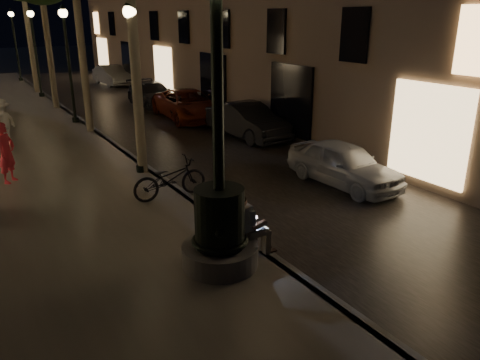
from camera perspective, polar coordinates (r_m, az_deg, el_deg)
ground at (r=20.76m, az=-17.87°, el=5.80°), size 120.00×120.00×0.00m
cobble_lane at (r=21.63m, az=-10.15°, el=6.98°), size 6.00×45.00×0.02m
curb_strip at (r=20.73m, az=-17.90°, el=6.07°), size 0.25×45.00×0.20m
fountain_lamppost at (r=8.35m, az=-2.52°, el=-4.22°), size 1.40×1.40×5.21m
seated_man_laptop at (r=8.77m, az=1.01°, el=-5.30°), size 0.92×0.31×1.30m
lamp_curb_a at (r=13.50m, az=-12.84°, el=13.34°), size 0.36×0.36×4.81m
lamp_curb_b at (r=21.20m, az=-20.31°, el=14.70°), size 0.36×0.36×4.81m
lamp_curb_c at (r=29.06m, az=-23.80°, el=15.25°), size 0.36×0.36×4.81m
lamp_curb_d at (r=36.98m, az=-25.81°, el=15.54°), size 0.36×0.36×4.81m
car_front at (r=13.48m, az=12.54°, el=1.95°), size 1.62×3.68×1.23m
car_second at (r=18.38m, az=0.87°, el=7.24°), size 1.61×4.17×1.36m
car_third at (r=21.91m, az=-6.28°, el=9.09°), size 2.59×4.98×1.34m
car_rear at (r=25.70m, az=-10.63°, el=10.28°), size 1.78×4.27×1.23m
car_fifth at (r=34.27m, az=-15.35°, el=12.23°), size 1.67×4.12×1.33m
pedestrian_red at (r=14.21m, az=-26.59°, el=3.00°), size 0.70×0.73×1.68m
pedestrian_white at (r=18.71m, az=-26.96°, el=6.36°), size 1.18×1.11×1.60m
bicycle at (r=11.82m, az=-8.54°, el=0.18°), size 1.93×0.71×1.01m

